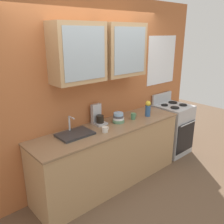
# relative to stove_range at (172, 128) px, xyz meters

# --- Properties ---
(ground_plane) EXTENTS (10.00, 10.00, 0.00)m
(ground_plane) POSITION_rel_stove_range_xyz_m (-1.56, 0.00, -0.47)
(ground_plane) COLOR brown
(back_wall_unit) EXTENTS (4.40, 0.42, 2.69)m
(back_wall_unit) POSITION_rel_stove_range_xyz_m (-1.55, 0.32, 1.01)
(back_wall_unit) COLOR #B76638
(back_wall_unit) RESTS_ON ground_plane
(counter) EXTENTS (2.38, 0.63, 0.92)m
(counter) POSITION_rel_stove_range_xyz_m (-1.56, 0.00, -0.01)
(counter) COLOR tan
(counter) RESTS_ON ground_plane
(stove_range) EXTENTS (0.57, 0.64, 1.10)m
(stove_range) POSITION_rel_stove_range_xyz_m (0.00, 0.00, 0.00)
(stove_range) COLOR silver
(stove_range) RESTS_ON ground_plane
(sink_faucet) EXTENTS (0.45, 0.31, 0.24)m
(sink_faucet) POSITION_rel_stove_range_xyz_m (-2.10, 0.07, 0.47)
(sink_faucet) COLOR #2D2D30
(sink_faucet) RESTS_ON counter
(bowl_stack) EXTENTS (0.18, 0.18, 0.15)m
(bowl_stack) POSITION_rel_stove_range_xyz_m (-1.35, 0.04, 0.52)
(bowl_stack) COLOR #669972
(bowl_stack) RESTS_ON counter
(vase) EXTENTS (0.09, 0.09, 0.25)m
(vase) POSITION_rel_stove_range_xyz_m (-0.81, -0.06, 0.58)
(vase) COLOR #33598C
(vase) RESTS_ON counter
(cup_near_sink) EXTENTS (0.11, 0.08, 0.08)m
(cup_near_sink) POSITION_rel_stove_range_xyz_m (-1.74, -0.11, 0.49)
(cup_near_sink) COLOR silver
(cup_near_sink) RESTS_ON counter
(cup_near_bowls) EXTENTS (0.11, 0.07, 0.10)m
(cup_near_bowls) POSITION_rel_stove_range_xyz_m (-1.09, -0.01, 0.50)
(cup_near_bowls) COLOR #4C7F59
(cup_near_bowls) RESTS_ON counter
(coffee_maker) EXTENTS (0.17, 0.20, 0.29)m
(coffee_maker) POSITION_rel_stove_range_xyz_m (-1.62, 0.19, 0.56)
(coffee_maker) COLOR #B7B7BC
(coffee_maker) RESTS_ON counter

